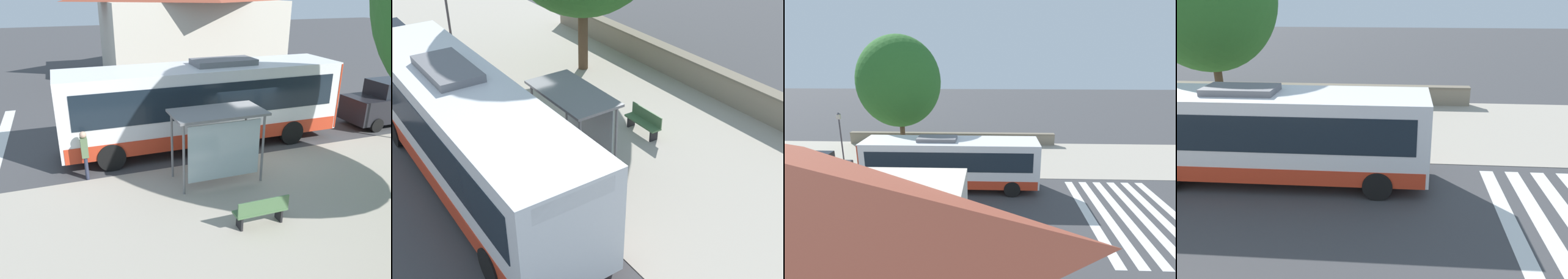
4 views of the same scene
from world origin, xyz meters
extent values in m
plane|color=#424244|center=(0.00, 0.00, 0.00)|extent=(120.00, 120.00, 0.00)
cube|color=#ADA393|center=(-4.50, 0.00, 0.01)|extent=(9.00, 44.00, 0.02)
cube|color=gray|center=(-8.55, 0.00, 0.53)|extent=(0.50, 20.00, 1.07)
cube|color=#776C5B|center=(-8.55, 0.00, 1.11)|extent=(0.60, 20.00, 0.08)
cube|color=white|center=(1.73, 1.31, 1.85)|extent=(2.48, 11.11, 2.80)
cube|color=black|center=(1.73, 1.31, 2.21)|extent=(2.52, 10.22, 1.23)
cube|color=red|center=(1.73, 1.31, 0.73)|extent=(2.52, 10.89, 0.56)
cube|color=red|center=(1.73, -4.22, 1.85)|extent=(2.52, 0.06, 2.69)
cube|color=black|center=(1.73, 6.83, 2.97)|extent=(1.86, 0.08, 0.39)
cube|color=slate|center=(1.73, 0.48, 3.36)|extent=(1.24, 2.44, 0.22)
cylinder|color=black|center=(0.57, 5.20, 0.50)|extent=(0.30, 1.00, 1.00)
cylinder|color=black|center=(2.89, 5.20, 0.50)|extent=(0.30, 1.00, 1.00)
cylinder|color=black|center=(0.57, -2.14, 0.50)|extent=(0.30, 1.00, 1.00)
cylinder|color=black|center=(2.89, -2.14, 0.50)|extent=(0.30, 1.00, 1.00)
cylinder|color=slate|center=(-0.72, 0.65, 1.17)|extent=(0.08, 0.08, 2.33)
cylinder|color=slate|center=(-0.72, 3.34, 1.17)|extent=(0.08, 0.08, 2.33)
cylinder|color=slate|center=(-1.98, 0.65, 1.17)|extent=(0.08, 0.08, 2.33)
cylinder|color=slate|center=(-1.98, 3.34, 1.17)|extent=(0.08, 0.08, 2.33)
cube|color=slate|center=(-1.35, 1.99, 2.37)|extent=(1.55, 2.99, 0.08)
cube|color=silver|center=(-1.96, 1.99, 1.28)|extent=(0.03, 2.42, 1.87)
cylinder|color=#2D3347|center=(0.09, 6.09, 0.41)|extent=(0.12, 0.12, 0.82)
cylinder|color=#2D3347|center=(0.25, 6.09, 0.41)|extent=(0.12, 0.12, 0.82)
cube|color=#59724C|center=(0.17, 6.09, 1.15)|extent=(0.34, 0.22, 0.66)
sphere|color=tan|center=(0.17, 6.09, 1.59)|extent=(0.23, 0.23, 0.23)
cube|color=#4C7247|center=(-4.23, 1.92, 0.45)|extent=(0.40, 1.50, 0.06)
cube|color=#4C7247|center=(-4.40, 1.92, 0.68)|extent=(0.04, 1.50, 0.40)
cube|color=black|center=(-4.23, 1.32, 0.23)|extent=(0.32, 0.06, 0.45)
cube|color=black|center=(-4.23, 2.52, 0.23)|extent=(0.32, 0.06, 0.45)
cylinder|color=#4C4C51|center=(-1.06, -7.17, 0.08)|extent=(0.24, 0.24, 0.16)
cylinder|color=#4C4C51|center=(-1.06, -7.17, 2.00)|extent=(0.10, 0.10, 4.00)
cylinder|color=brown|center=(-5.76, -3.97, 2.19)|extent=(0.43, 0.43, 4.37)
cube|color=black|center=(1.28, -7.97, 0.83)|extent=(1.74, 4.44, 1.13)
cylinder|color=black|center=(0.46, -6.53, 0.32)|extent=(0.22, 0.64, 0.64)
cylinder|color=black|center=(0.46, -9.41, 0.32)|extent=(0.22, 0.64, 0.64)
camera|label=1|loc=(-11.95, 6.55, 6.01)|focal=35.00mm
camera|label=2|loc=(5.61, 12.91, 8.65)|focal=45.00mm
camera|label=3|loc=(20.22, 3.88, 8.43)|focal=28.00mm
camera|label=4|loc=(13.98, 5.86, 6.49)|focal=35.00mm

